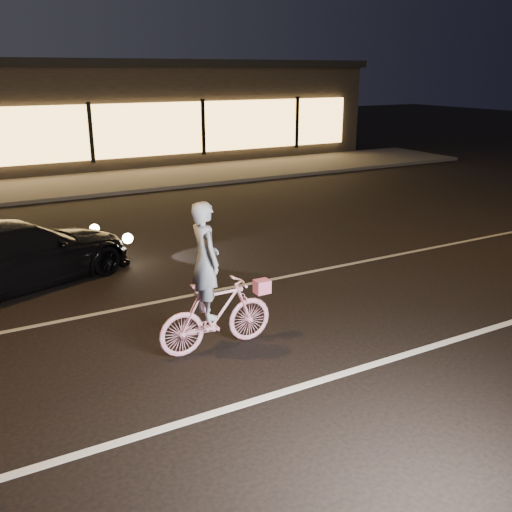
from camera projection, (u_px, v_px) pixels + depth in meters
ground at (326, 320)px, 9.07m from camera, size 90.00×90.00×0.00m
lane_stripe_near at (390, 359)px, 7.82m from camera, size 60.00×0.12×0.01m
lane_stripe_far at (264, 281)px, 10.73m from camera, size 60.00×0.10×0.01m
sidewalk at (107, 182)px, 19.86m from camera, size 30.00×4.00×0.12m
storefront at (66, 111)px, 24.17m from camera, size 25.40×8.42×4.20m
cyclist at (213, 299)px, 7.89m from camera, size 1.71×0.59×2.16m
sedan at (19, 254)px, 10.31m from camera, size 4.57×3.13×1.23m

